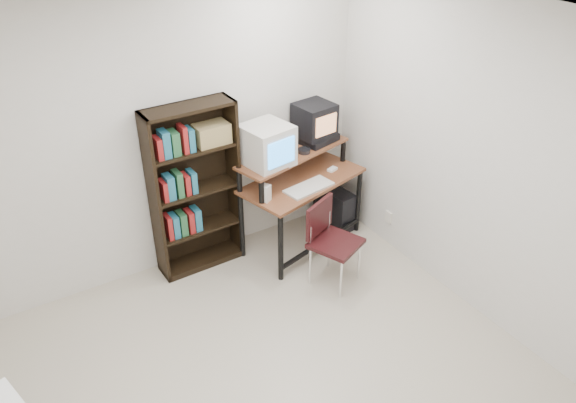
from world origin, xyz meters
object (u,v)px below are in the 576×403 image
school_chair (330,235)px  bookshelf (194,186)px  computer_desk (301,183)px  crt_tv (314,120)px  pc_tower (334,207)px  crt_monitor (267,145)px

school_chair → bookshelf: size_ratio=0.50×
school_chair → computer_desk: bearing=57.5°
crt_tv → pc_tower: 1.03m
crt_monitor → pc_tower: 1.26m
school_chair → bookshelf: bookshelf is taller
computer_desk → school_chair: bearing=-113.6°
crt_monitor → pc_tower: bearing=-6.9°
crt_monitor → crt_tv: 0.64m
computer_desk → school_chair: computer_desk is taller
computer_desk → crt_tv: (0.27, 0.19, 0.52)m
crt_tv → school_chair: bearing=-121.6°
school_chair → bookshelf: bearing=112.5°
pc_tower → school_chair: 0.97m
computer_desk → pc_tower: computer_desk is taller
bookshelf → school_chair: bearing=-45.6°
crt_monitor → bookshelf: bookshelf is taller
computer_desk → bookshelf: bearing=152.6°
pc_tower → bookshelf: bearing=166.9°
computer_desk → crt_monitor: size_ratio=2.88×
computer_desk → pc_tower: size_ratio=2.94×
crt_monitor → school_chair: size_ratio=0.58×
crt_monitor → pc_tower: crt_monitor is taller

